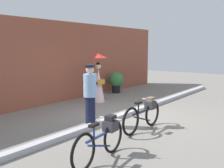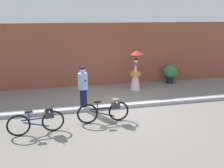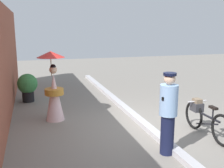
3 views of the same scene
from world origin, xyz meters
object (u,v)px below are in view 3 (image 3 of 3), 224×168
Objects in this scene: bicycle_far_side at (205,118)px; person_with_parasol at (54,88)px; person_officer at (168,112)px; potted_plant_by_door at (28,86)px.

person_with_parasol is (2.02, 3.15, 0.46)m from bicycle_far_side.
potted_plant_by_door is (4.69, 2.56, -0.31)m from person_officer.
person_officer is (-0.59, 1.25, 0.44)m from bicycle_far_side.
person_with_parasol is at bearing 57.32° from bicycle_far_side.
person_with_parasol reaches higher than potted_plant_by_door.
bicycle_far_side is 0.93× the size of person_with_parasol.
bicycle_far_side is 1.83× the size of potted_plant_by_door.
person_officer is 1.72× the size of potted_plant_by_door.
potted_plant_by_door is (2.08, 0.67, -0.33)m from person_with_parasol.
person_with_parasol is 1.95× the size of potted_plant_by_door.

